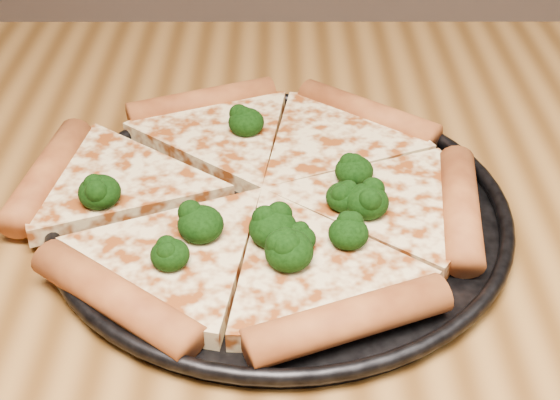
{
  "coord_description": "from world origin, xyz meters",
  "views": [
    {
      "loc": [
        -0.09,
        -0.36,
        1.1
      ],
      "look_at": [
        -0.09,
        0.09,
        0.77
      ],
      "focal_mm": 50.34,
      "sensor_mm": 36.0,
      "label": 1
    }
  ],
  "objects": [
    {
      "name": "broccoli_florets",
      "position": [
        -0.1,
        0.06,
        0.78
      ],
      "size": [
        0.22,
        0.19,
        0.02
      ],
      "color": "black",
      "rests_on": "pizza"
    },
    {
      "name": "pizza",
      "position": [
        -0.11,
        0.1,
        0.77
      ],
      "size": [
        0.35,
        0.34,
        0.03
      ],
      "rotation": [
        0.0,
        0.0,
        0.39
      ],
      "color": "#E0C589",
      "rests_on": "pizza_pan"
    },
    {
      "name": "pizza_pan",
      "position": [
        -0.09,
        0.09,
        0.76
      ],
      "size": [
        0.33,
        0.33,
        0.02
      ],
      "color": "black",
      "rests_on": "dining_table"
    }
  ]
}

